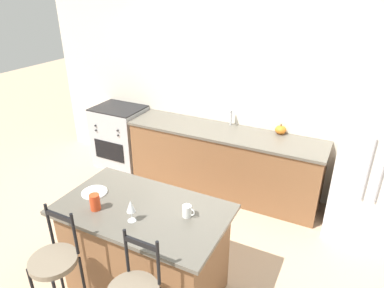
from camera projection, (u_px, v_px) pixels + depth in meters
ground_plane at (211, 203)px, 4.57m from camera, size 18.00×18.00×0.00m
wall_back at (235, 92)px, 4.56m from camera, size 6.00×0.07×2.70m
back_counter at (223, 161)px, 4.68m from camera, size 2.63×0.68×0.91m
sink_faucet at (231, 116)px, 4.59m from camera, size 0.02×0.13×0.22m
kitchen_island at (145, 249)px, 3.12m from camera, size 1.48×0.86×0.92m
refrigerator at (374, 163)px, 3.71m from camera, size 0.76×0.77×1.79m
oven_range at (121, 136)px, 5.38m from camera, size 0.74×0.63×0.96m
bar_stool_near at (57, 273)px, 2.66m from camera, size 0.36×0.36×1.15m
dinner_plate at (94, 192)px, 3.13m from camera, size 0.24×0.24×0.02m
wine_glass at (131, 207)px, 2.72m from camera, size 0.07×0.07×0.19m
coffee_mug at (187, 211)px, 2.80m from camera, size 0.11×0.08×0.10m
tumbler_cup at (95, 202)px, 2.88m from camera, size 0.09×0.09×0.14m
pumpkin_decoration at (281, 130)px, 4.37m from camera, size 0.14×0.14×0.13m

